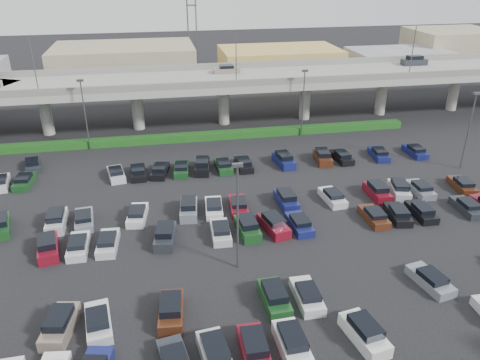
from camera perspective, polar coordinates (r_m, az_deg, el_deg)
The scene contains 7 objects.
ground at distance 49.75m, azimuth -1.95°, elevation -5.20°, with size 280.00×280.00×0.00m, color black.
overpass at distance 76.76m, azimuth -5.96°, elevation 11.58°, with size 150.00×13.00×15.80m.
hedge at distance 72.00m, azimuth -5.04°, elevation 5.30°, with size 66.00×1.60×1.10m, color #144012.
parked_cars at distance 46.82m, azimuth -1.97°, elevation -6.48°, with size 62.86×41.69×1.67m.
light_poles at distance 48.31m, azimuth -7.27°, elevation 1.94°, with size 66.90×48.38×10.30m.
distant_buildings at distance 107.92m, azimuth -0.51°, elevation 14.07°, with size 138.00×24.00×9.00m.
comm_tower at distance 117.10m, azimuth -5.98°, elevation 20.73°, with size 2.40×2.40×30.00m.
Camera 1 is at (-6.22, -42.23, 25.57)m, focal length 35.00 mm.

